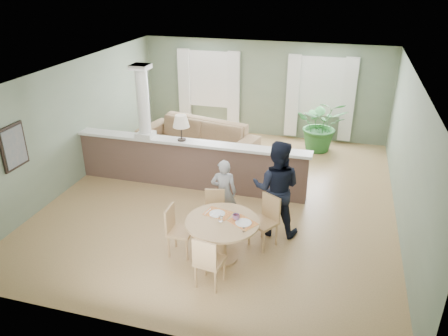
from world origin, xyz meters
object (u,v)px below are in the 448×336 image
(child_person, at_px, (224,193))
(sofa, at_px, (197,140))
(houseplant, at_px, (322,125))
(chair_side, at_px, (176,228))
(chair_near, at_px, (208,260))
(chair_far_boy, at_px, (215,210))
(man_person, at_px, (276,188))
(chair_far_man, at_px, (266,218))
(dining_table, at_px, (223,229))

(child_person, bearing_deg, sofa, -73.39)
(houseplant, relative_size, chair_side, 1.62)
(houseplant, height_order, chair_near, houseplant)
(chair_far_boy, height_order, man_person, man_person)
(sofa, distance_m, chair_far_man, 4.24)
(chair_far_boy, bearing_deg, dining_table, -76.89)
(man_person, bearing_deg, chair_side, 35.84)
(chair_side, height_order, man_person, man_person)
(chair_side, bearing_deg, houseplant, -20.67)
(chair_far_man, bearing_deg, chair_near, -82.45)
(chair_near, bearing_deg, dining_table, -84.03)
(chair_far_man, bearing_deg, sofa, 157.35)
(dining_table, bearing_deg, man_person, 56.69)
(sofa, relative_size, man_person, 1.71)
(chair_far_boy, relative_size, chair_near, 0.93)
(chair_far_man, relative_size, man_person, 0.51)
(sofa, xyz_separation_m, houseplant, (3.06, 1.27, 0.27))
(dining_table, xyz_separation_m, chair_side, (-0.81, -0.06, -0.10))
(chair_far_boy, relative_size, child_person, 0.63)
(houseplant, height_order, man_person, man_person)
(dining_table, bearing_deg, houseplant, 77.40)
(child_person, relative_size, man_person, 0.73)
(dining_table, bearing_deg, chair_near, -91.46)
(chair_far_boy, distance_m, chair_near, 1.56)
(chair_far_man, bearing_deg, dining_table, -101.83)
(chair_far_boy, distance_m, man_person, 1.20)
(chair_near, relative_size, child_person, 0.68)
(chair_far_boy, bearing_deg, chair_far_man, -19.53)
(chair_near, bearing_deg, man_person, -104.01)
(houseplant, xyz_separation_m, chair_side, (-2.01, -5.41, -0.23))
(chair_far_boy, bearing_deg, chair_near, -90.19)
(chair_far_man, xyz_separation_m, child_person, (-0.90, 0.45, 0.15))
(houseplant, relative_size, chair_far_boy, 1.71)
(dining_table, height_order, man_person, man_person)
(houseplant, bearing_deg, man_person, -96.62)
(man_person, bearing_deg, chair_far_boy, 15.45)
(chair_far_man, relative_size, child_person, 0.70)
(chair_side, bearing_deg, sofa, 13.97)
(man_person, bearing_deg, chair_far_man, 77.26)
(chair_side, bearing_deg, man_person, -53.71)
(chair_far_boy, relative_size, man_person, 0.46)
(dining_table, xyz_separation_m, child_person, (-0.29, 1.09, 0.08))
(dining_table, relative_size, chair_far_man, 1.31)
(chair_far_man, xyz_separation_m, man_person, (0.09, 0.42, 0.40))
(sofa, relative_size, chair_far_boy, 3.69)
(houseplant, bearing_deg, chair_far_boy, -108.85)
(chair_near, bearing_deg, sofa, -61.75)
(sofa, relative_size, dining_table, 2.53)
(chair_far_boy, distance_m, child_person, 0.40)
(sofa, relative_size, child_person, 2.33)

